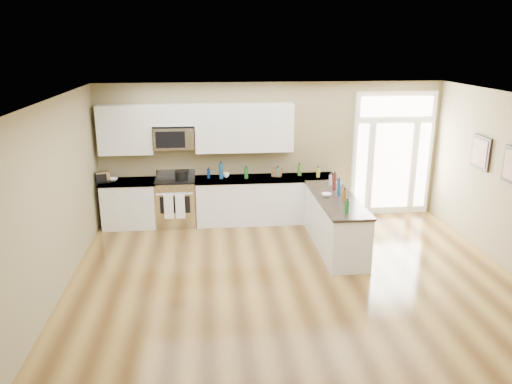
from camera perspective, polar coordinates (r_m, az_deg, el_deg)
The scene contains 19 objects.
ground at distance 7.06m, azimuth 5.94°, elevation -13.68°, with size 8.00×8.00×0.00m, color #523717.
room_shell at distance 6.36m, azimuth 6.41°, elevation -0.31°, with size 8.00×8.00×8.00m.
back_cabinet_left at distance 10.25m, azimuth -14.16°, elevation -1.45°, with size 1.10×0.66×0.94m.
back_cabinet_right at distance 10.19m, azimuth 1.10°, elevation -1.03°, with size 2.85×0.66×0.94m.
peninsula_cabinet at distance 9.04m, azimuth 9.00°, elevation -3.65°, with size 0.69×2.32×0.94m.
upper_cabinet_left at distance 10.04m, azimuth -14.71°, elevation 6.88°, with size 1.04×0.33×0.95m, color silver.
upper_cabinet_right at distance 9.94m, azimuth -1.35°, elevation 7.34°, with size 1.94×0.33×0.95m, color silver.
upper_cabinet_short at distance 9.89m, azimuth -9.45°, elevation 8.68°, with size 0.82×0.33×0.40m, color silver.
microwave at distance 9.93m, azimuth -9.34°, elevation 6.14°, with size 0.78×0.41×0.42m.
entry_door at distance 10.86m, azimuth 15.33°, elevation 4.21°, with size 1.70×0.10×2.60m.
wall_art_near at distance 9.62m, azimuth 24.29°, elevation 4.14°, with size 0.05×0.58×0.58m.
kitchen_range at distance 10.14m, azimuth -9.12°, elevation -1.11°, with size 0.78×0.69×1.08m.
stockpot at distance 9.92m, azimuth -8.53°, elevation 1.93°, with size 0.25×0.25×0.19m, color black.
toaster_oven at distance 10.12m, azimuth -17.13°, elevation 1.68°, with size 0.25×0.20×0.22m, color silver.
cardboard_box at distance 10.13m, azimuth 2.38°, elevation 2.27°, with size 0.19×0.14×0.16m, color brown.
bowl_left at distance 10.18m, azimuth -16.08°, elevation 1.37°, with size 0.20×0.20×0.05m, color white.
bowl_peninsula at distance 8.90m, azimuth 8.07°, elevation -0.33°, with size 0.18×0.18×0.06m, color white.
cup_counter at distance 10.05m, azimuth -3.44°, elevation 1.95°, with size 0.13×0.13×0.10m, color white.
counter_bottles at distance 9.52m, azimuth 4.05°, elevation 1.52°, with size 2.38×2.45×0.31m.
Camera 1 is at (-1.30, -5.94, 3.58)m, focal length 35.00 mm.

